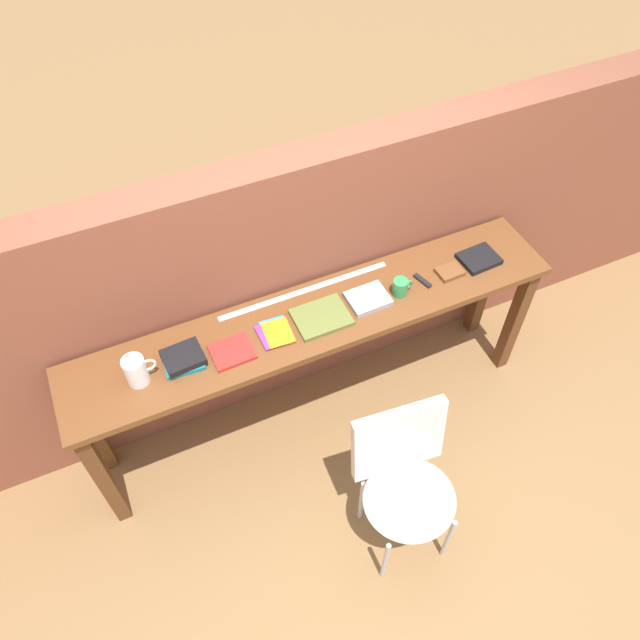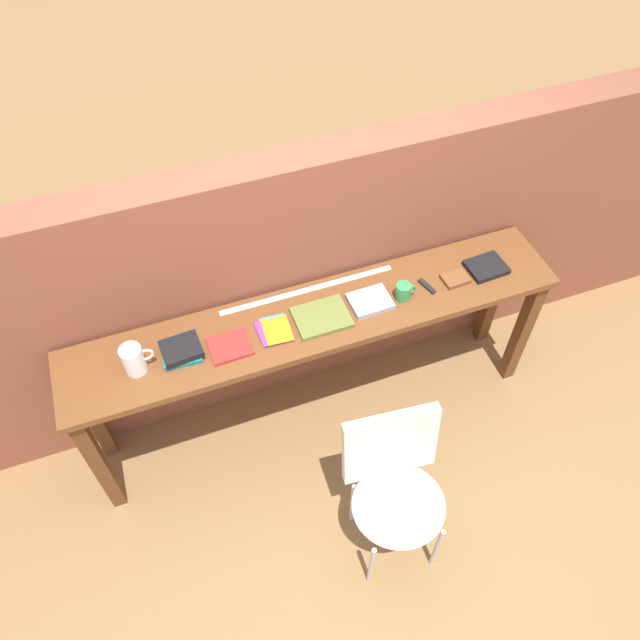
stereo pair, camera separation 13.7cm
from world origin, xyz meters
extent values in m
plane|color=olive|center=(0.00, 0.00, 0.00)|extent=(40.00, 40.00, 0.00)
cube|color=brown|center=(0.00, 0.64, 0.79)|extent=(6.00, 0.20, 1.57)
cube|color=brown|center=(0.00, 0.30, 0.86)|extent=(2.50, 0.44, 0.04)
cube|color=#5B341A|center=(-1.19, 0.14, 0.42)|extent=(0.07, 0.07, 0.84)
cube|color=#5B341A|center=(1.19, 0.14, 0.42)|extent=(0.07, 0.07, 0.84)
cube|color=#5B341A|center=(-1.19, 0.46, 0.42)|extent=(0.07, 0.07, 0.84)
cube|color=#5B341A|center=(1.19, 0.46, 0.42)|extent=(0.07, 0.07, 0.84)
ellipsoid|color=silver|center=(0.09, -0.57, 0.45)|extent=(0.48, 0.46, 0.08)
cube|color=silver|center=(0.11, -0.38, 0.69)|extent=(0.45, 0.15, 0.40)
cylinder|color=#B2B2B7|center=(-0.09, -0.71, 0.21)|extent=(0.02, 0.02, 0.41)
cylinder|color=#B2B2B7|center=(0.23, -0.74, 0.21)|extent=(0.02, 0.02, 0.41)
cylinder|color=#B2B2B7|center=(-0.06, -0.39, 0.21)|extent=(0.02, 0.02, 0.41)
cylinder|color=#B2B2B7|center=(0.27, -0.43, 0.21)|extent=(0.02, 0.02, 0.41)
cylinder|color=white|center=(-0.88, 0.28, 0.96)|extent=(0.10, 0.10, 0.15)
cone|color=white|center=(-0.88, 0.25, 1.04)|extent=(0.04, 0.03, 0.04)
torus|color=white|center=(-0.82, 0.28, 0.96)|extent=(0.07, 0.01, 0.07)
cube|color=#19757A|center=(-0.67, 0.29, 0.89)|extent=(0.19, 0.16, 0.02)
cube|color=black|center=(-0.66, 0.29, 0.92)|extent=(0.19, 0.16, 0.03)
cube|color=red|center=(-0.45, 0.25, 0.89)|extent=(0.20, 0.17, 0.02)
cube|color=green|center=(-0.23, 0.28, 0.88)|extent=(0.14, 0.17, 0.00)
cube|color=#E5334C|center=(-0.21, 0.28, 0.88)|extent=(0.15, 0.19, 0.00)
cube|color=#3399D8|center=(-0.22, 0.28, 0.89)|extent=(0.14, 0.18, 0.00)
cube|color=purple|center=(-0.25, 0.27, 0.89)|extent=(0.11, 0.16, 0.00)
cube|color=orange|center=(-0.21, 0.27, 0.89)|extent=(0.14, 0.17, 0.00)
cube|color=olive|center=(0.02, 0.27, 0.89)|extent=(0.26, 0.21, 0.02)
cube|color=#9E9EA3|center=(0.27, 0.28, 0.89)|extent=(0.20, 0.17, 0.03)
cylinder|color=#338C4C|center=(0.44, 0.26, 0.93)|extent=(0.08, 0.08, 0.09)
torus|color=#338C4C|center=(0.48, 0.26, 0.93)|extent=(0.06, 0.01, 0.06)
cube|color=black|center=(0.59, 0.28, 0.89)|extent=(0.05, 0.11, 0.02)
cube|color=brown|center=(0.74, 0.27, 0.89)|extent=(0.13, 0.11, 0.02)
cube|color=black|center=(0.93, 0.29, 0.89)|extent=(0.20, 0.17, 0.03)
cube|color=silver|center=(0.02, 0.47, 0.88)|extent=(0.91, 0.03, 0.00)
camera|label=1|loc=(-0.78, -1.48, 3.22)|focal=35.00mm
camera|label=2|loc=(-0.66, -1.53, 3.22)|focal=35.00mm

